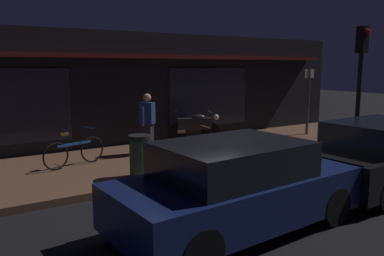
{
  "coord_description": "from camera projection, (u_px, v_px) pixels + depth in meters",
  "views": [
    {
      "loc": [
        -4.52,
        -6.05,
        2.56
      ],
      "look_at": [
        0.84,
        2.4,
        0.95
      ],
      "focal_mm": 36.12,
      "sensor_mm": 36.0,
      "label": 1
    }
  ],
  "objects": [
    {
      "name": "ground_plane",
      "position": [
        220.0,
        193.0,
        7.84
      ],
      "size": [
        60.0,
        60.0,
        0.0
      ],
      "primitive_type": "plane",
      "color": "black"
    },
    {
      "name": "sidewalk_slab",
      "position": [
        154.0,
        160.0,
        10.33
      ],
      "size": [
        18.0,
        4.0,
        0.15
      ],
      "primitive_type": "cube",
      "color": "brown",
      "rests_on": "ground_plane"
    },
    {
      "name": "storefront_building",
      "position": [
        107.0,
        89.0,
        12.88
      ],
      "size": [
        18.0,
        3.3,
        3.6
      ],
      "color": "black",
      "rests_on": "ground_plane"
    },
    {
      "name": "motorcycle",
      "position": [
        195.0,
        126.0,
        12.4
      ],
      "size": [
        1.61,
        0.86,
        0.97
      ],
      "color": "black",
      "rests_on": "sidewalk_slab"
    },
    {
      "name": "bicycle_parked",
      "position": [
        190.0,
        149.0,
        9.61
      ],
      "size": [
        1.66,
        0.42,
        0.91
      ],
      "color": "black",
      "rests_on": "sidewalk_slab"
    },
    {
      "name": "bicycle_extra",
      "position": [
        74.0,
        152.0,
        9.35
      ],
      "size": [
        1.6,
        0.58,
        0.91
      ],
      "color": "black",
      "rests_on": "sidewalk_slab"
    },
    {
      "name": "person_bystander",
      "position": [
        147.0,
        122.0,
        10.6
      ],
      "size": [
        0.55,
        0.44,
        1.67
      ],
      "color": "#28232D",
      "rests_on": "sidewalk_slab"
    },
    {
      "name": "sign_post",
      "position": [
        308.0,
        96.0,
        13.64
      ],
      "size": [
        0.44,
        0.09,
        2.4
      ],
      "color": "#47474C",
      "rests_on": "sidewalk_slab"
    },
    {
      "name": "trash_bin",
      "position": [
        140.0,
        156.0,
        8.42
      ],
      "size": [
        0.48,
        0.48,
        0.93
      ],
      "color": "#2D4C33",
      "rests_on": "sidewalk_slab"
    },
    {
      "name": "traffic_light_pole",
      "position": [
        360.0,
        69.0,
        10.35
      ],
      "size": [
        0.24,
        0.33,
        3.6
      ],
      "color": "black",
      "rests_on": "ground_plane"
    },
    {
      "name": "parked_car_far",
      "position": [
        237.0,
        186.0,
        6.01
      ],
      "size": [
        4.19,
        1.99,
        1.42
      ],
      "color": "black",
      "rests_on": "ground_plane"
    },
    {
      "name": "parked_car_across",
      "position": [
        384.0,
        155.0,
        8.15
      ],
      "size": [
        4.16,
        1.91,
        1.42
      ],
      "color": "black",
      "rests_on": "ground_plane"
    }
  ]
}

